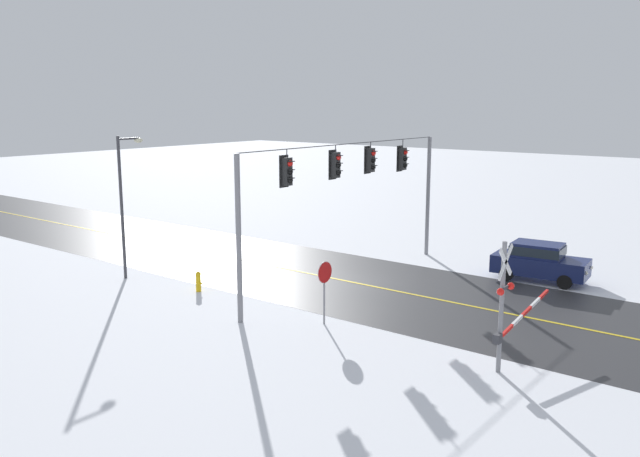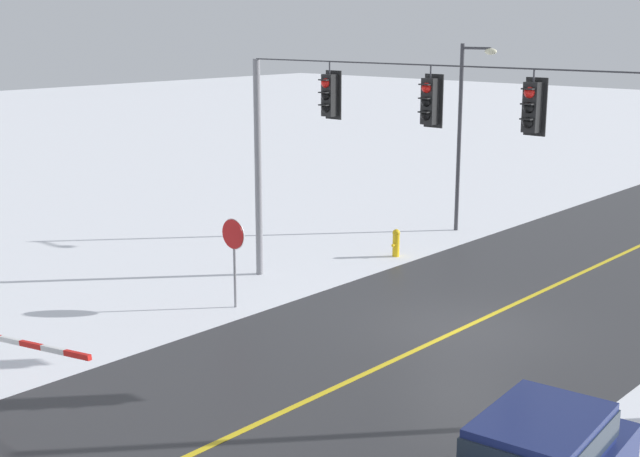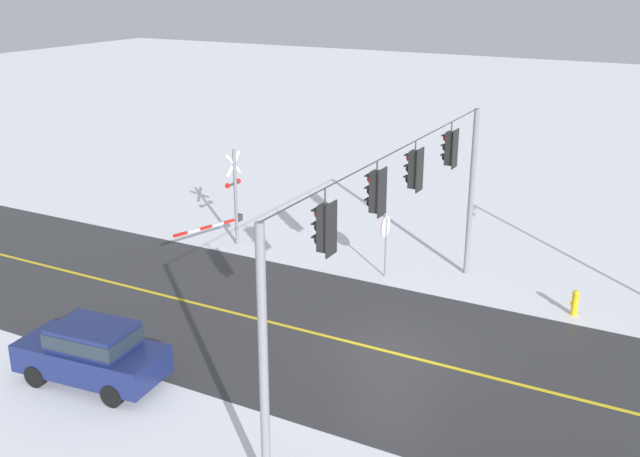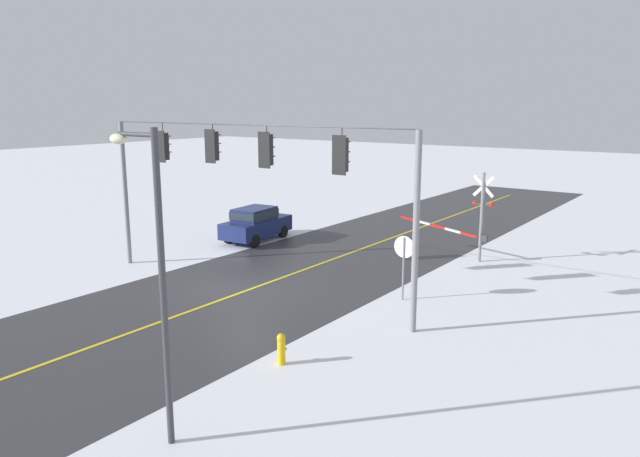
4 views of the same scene
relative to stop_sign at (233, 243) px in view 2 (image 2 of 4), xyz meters
name	(u,v)px [view 2 (image 2 of 4)]	position (x,y,z in m)	size (l,w,h in m)	color
ground_plane	(463,328)	(5.28, 2.58, -1.71)	(160.00, 160.00, 0.00)	white
road_asphalt	(576,276)	(5.28, 8.58, -1.71)	(9.00, 80.00, 0.01)	#303033
lane_centre_line	(576,275)	(5.28, 8.58, -1.70)	(0.14, 72.00, 0.01)	gold
signal_span	(472,146)	(5.33, 2.57, 2.70)	(14.20, 0.47, 6.22)	gray
stop_sign	(233,243)	(0.00, 0.00, 0.00)	(0.80, 0.09, 2.35)	gray
streetlamp_near	(465,120)	(-0.31, 11.14, 2.20)	(1.39, 0.28, 6.50)	#38383D
fire_hydrant	(396,242)	(0.05, 6.83, -1.25)	(0.24, 0.31, 0.88)	gold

